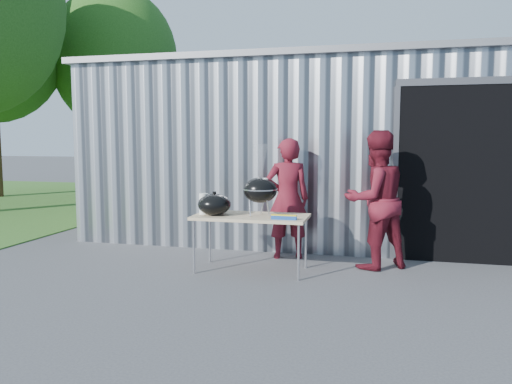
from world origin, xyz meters
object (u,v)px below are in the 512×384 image
(folding_table, at_px, (251,218))
(person_cook, at_px, (287,199))
(kettle_grill, at_px, (260,184))
(person_bystander, at_px, (375,200))

(folding_table, relative_size, person_cook, 0.85)
(folding_table, xyz_separation_m, person_cook, (0.33, 0.84, 0.17))
(person_cook, bearing_deg, folding_table, 51.67)
(person_cook, bearing_deg, kettle_grill, 59.66)
(kettle_grill, xyz_separation_m, person_cook, (0.21, 0.86, -0.28))
(person_bystander, bearing_deg, folding_table, -15.09)
(folding_table, bearing_deg, person_bystander, 19.46)
(folding_table, height_order, person_bystander, person_bystander)
(person_bystander, bearing_deg, kettle_grill, -13.15)
(person_cook, xyz_separation_m, person_bystander, (1.26, -0.28, 0.05))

